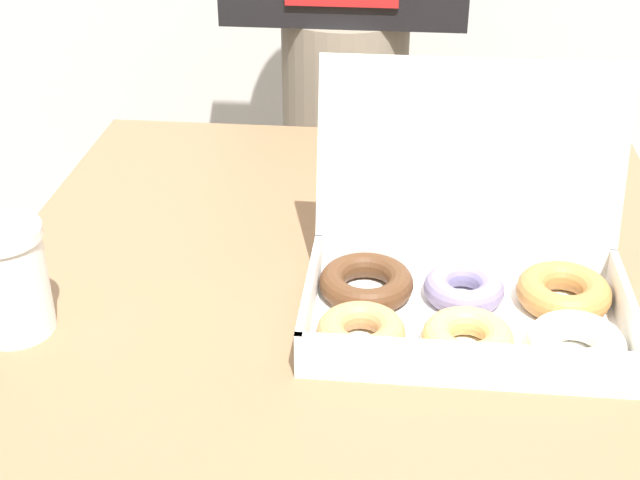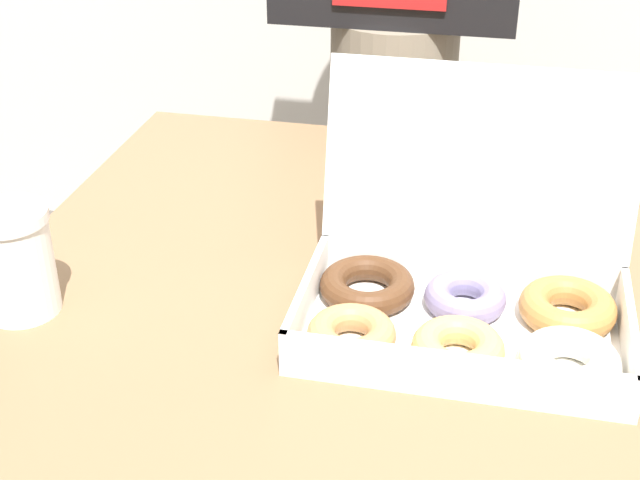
{
  "view_description": "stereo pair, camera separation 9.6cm",
  "coord_description": "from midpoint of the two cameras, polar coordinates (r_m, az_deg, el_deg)",
  "views": [
    {
      "loc": [
        0.06,
        -0.93,
        1.3
      ],
      "look_at": [
        -0.02,
        -0.09,
        0.83
      ],
      "focal_mm": 50.0,
      "sensor_mm": 36.0,
      "label": 1
    },
    {
      "loc": [
        0.16,
        -0.91,
        1.3
      ],
      "look_at": [
        -0.02,
        -0.09,
        0.83
      ],
      "focal_mm": 50.0,
      "sensor_mm": 36.0,
      "label": 2
    }
  ],
  "objects": [
    {
      "name": "donut_box",
      "position": [
        0.97,
        12.22,
        -3.75
      ],
      "size": [
        0.35,
        0.27,
        0.26
      ],
      "color": "white",
      "rests_on": "table"
    },
    {
      "name": "person_customer",
      "position": [
        1.72,
        6.57,
        14.41
      ],
      "size": [
        0.44,
        0.24,
        1.6
      ],
      "color": "gray",
      "rests_on": "ground_plane"
    },
    {
      "name": "coffee_cup",
      "position": [
        1.0,
        -16.36,
        -1.38
      ],
      "size": [
        0.09,
        0.09,
        0.12
      ],
      "color": "white",
      "rests_on": "table"
    }
  ]
}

